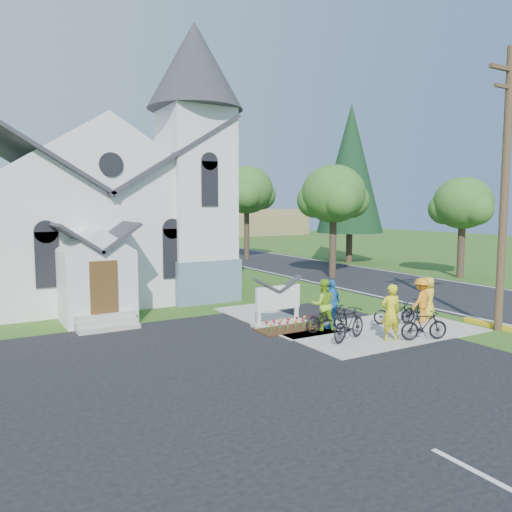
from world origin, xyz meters
TOP-DOWN VIEW (x-y plane):
  - ground at (0.00, 0.00)m, footprint 120.00×120.00m
  - parking_lot at (-7.00, -2.00)m, footprint 20.00×16.00m
  - road at (10.00, 15.00)m, footprint 8.00×90.00m
  - sidewalk at (1.50, 0.50)m, footprint 7.00×4.00m
  - church at (-5.48, 12.48)m, footprint 12.35×12.00m
  - church_sign at (-1.20, 3.20)m, footprint 2.20×0.40m
  - flower_bed at (-1.20, 2.30)m, footprint 2.60×1.10m
  - utility_pole at (5.36, -1.50)m, footprint 3.45×0.28m
  - tree_road_near at (8.50, 12.00)m, footprint 4.00×4.00m
  - tree_road_mid at (9.00, 24.00)m, footprint 4.40×4.40m
  - tree_road_far at (15.50, 8.00)m, footprint 3.60×3.60m
  - conifer at (15.00, 18.00)m, footprint 5.20×5.20m
  - distant_hills at (3.36, 56.33)m, footprint 61.00×10.00m
  - cyclist_0 at (0.72, -0.71)m, footprint 0.79×0.62m
  - bike_0 at (-0.31, 1.35)m, footprint 1.82×0.67m
  - cyclist_1 at (-0.33, 1.56)m, footprint 1.09×0.98m
  - bike_1 at (-0.45, 0.00)m, footprint 1.92×1.09m
  - cyclist_2 at (0.12, 1.62)m, footprint 1.14×0.83m
  - bike_2 at (2.61, 0.97)m, footprint 1.76×1.11m
  - cyclist_3 at (3.65, 0.61)m, footprint 1.24×0.88m
  - bike_3 at (1.76, -1.20)m, footprint 1.71×1.00m
  - cyclist_4 at (4.45, 0.96)m, footprint 0.90×0.68m
  - bike_4 at (3.51, 0.87)m, footprint 1.60×0.86m

SIDE VIEW (x-z plane):
  - ground at x=0.00m, z-range 0.00..0.00m
  - parking_lot at x=-7.00m, z-range 0.00..0.02m
  - road at x=10.00m, z-range 0.00..0.02m
  - sidewalk at x=1.50m, z-range 0.00..0.05m
  - flower_bed at x=-1.20m, z-range 0.00..0.07m
  - bike_4 at x=3.51m, z-range 0.05..0.85m
  - bike_2 at x=2.61m, z-range 0.05..0.92m
  - bike_0 at x=-0.31m, z-range 0.05..1.00m
  - bike_3 at x=1.76m, z-range 0.05..1.04m
  - bike_1 at x=-0.45m, z-range 0.05..1.16m
  - cyclist_4 at x=4.45m, z-range 0.05..1.71m
  - cyclist_3 at x=3.65m, z-range 0.05..1.78m
  - cyclist_2 at x=0.12m, z-range 0.05..1.85m
  - cyclist_1 at x=-0.33m, z-range 0.05..1.90m
  - cyclist_0 at x=0.72m, z-range 0.05..1.95m
  - church_sign at x=-1.20m, z-range 0.18..1.88m
  - distant_hills at x=3.36m, z-range -0.63..4.97m
  - tree_road_far at x=15.50m, z-range 1.48..7.78m
  - tree_road_near at x=8.50m, z-range 1.68..8.73m
  - church at x=-5.48m, z-range -1.25..11.75m
  - utility_pole at x=5.36m, z-range 0.40..10.40m
  - tree_road_mid at x=9.00m, z-range 1.88..9.68m
  - conifer at x=15.00m, z-range 1.19..13.59m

